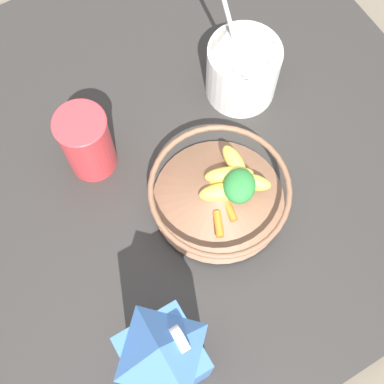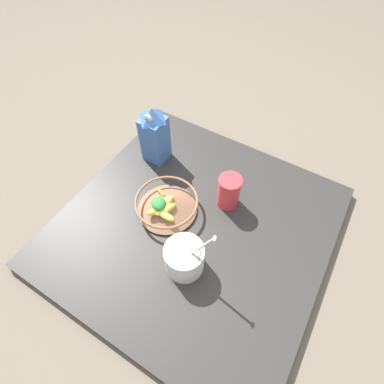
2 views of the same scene
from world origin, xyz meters
name	(u,v)px [view 1 (image 1 of 2)]	position (x,y,z in m)	size (l,w,h in m)	color
ground_plane	(184,157)	(0.00, 0.00, 0.00)	(6.00, 6.00, 0.00)	#665B4C
countertop	(183,153)	(0.00, 0.00, 0.02)	(0.96, 0.96, 0.04)	#2D2B28
fruit_bowl	(223,192)	(-0.12, -0.01, 0.08)	(0.24, 0.24, 0.09)	brown
milk_carton	(165,358)	(-0.32, 0.21, 0.17)	(0.09, 0.09, 0.26)	#3D6BB2
yogurt_tub	(243,69)	(0.06, -0.16, 0.11)	(0.16, 0.13, 0.26)	white
drinking_cup	(87,142)	(0.06, 0.15, 0.11)	(0.09, 0.09, 0.14)	#DB383D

